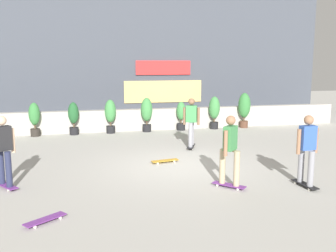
% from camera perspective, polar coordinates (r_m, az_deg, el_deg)
% --- Properties ---
extents(ground_plane, '(48.00, 48.00, 0.00)m').
position_cam_1_polar(ground_plane, '(10.81, 1.83, -6.00)').
color(ground_plane, '#B2AFA8').
extents(planter_wall, '(18.00, 0.40, 0.90)m').
position_cam_1_polar(planter_wall, '(16.47, -3.59, 0.98)').
color(planter_wall, '#B2ADA3').
rests_on(planter_wall, ground).
extents(building_backdrop, '(20.00, 2.08, 6.50)m').
position_cam_1_polar(building_backdrop, '(20.24, -5.60, 10.49)').
color(building_backdrop, '#424751').
rests_on(building_backdrop, ground).
extents(potted_plant_0, '(0.43, 0.43, 1.33)m').
position_cam_1_polar(potted_plant_0, '(15.85, -19.25, 1.20)').
color(potted_plant_0, '#2D2823').
rests_on(potted_plant_0, ground).
extents(potted_plant_1, '(0.42, 0.42, 1.31)m').
position_cam_1_polar(potted_plant_1, '(15.76, -13.88, 1.35)').
color(potted_plant_1, black).
rests_on(potted_plant_1, ground).
extents(potted_plant_2, '(0.45, 0.45, 1.38)m').
position_cam_1_polar(potted_plant_2, '(15.80, -8.57, 1.76)').
color(potted_plant_2, black).
rests_on(potted_plant_2, ground).
extents(potted_plant_3, '(0.48, 0.48, 1.43)m').
position_cam_1_polar(potted_plant_3, '(15.98, -3.19, 2.06)').
color(potted_plant_3, black).
rests_on(potted_plant_3, ground).
extents(potted_plant_4, '(0.38, 0.38, 1.23)m').
position_cam_1_polar(potted_plant_4, '(16.33, 1.95, 1.66)').
color(potted_plant_4, black).
rests_on(potted_plant_4, ground).
extents(potted_plant_5, '(0.47, 0.47, 1.42)m').
position_cam_1_polar(potted_plant_5, '(16.76, 6.91, 2.33)').
color(potted_plant_5, black).
rests_on(potted_plant_5, ground).
extents(potted_plant_6, '(0.53, 0.53, 1.54)m').
position_cam_1_polar(potted_plant_6, '(17.28, 11.29, 2.73)').
color(potted_plant_6, brown).
rests_on(potted_plant_6, ground).
extents(skater_far_right, '(0.69, 0.73, 1.70)m').
position_cam_1_polar(skater_far_right, '(8.90, 9.21, -3.27)').
color(skater_far_right, '#72338C').
rests_on(skater_far_right, ground).
extents(skater_far_left, '(0.52, 0.81, 1.70)m').
position_cam_1_polar(skater_far_left, '(12.87, 3.50, 0.79)').
color(skater_far_left, black).
rests_on(skater_far_left, ground).
extents(skater_mid_plaza, '(0.56, 0.81, 1.70)m').
position_cam_1_polar(skater_mid_plaza, '(9.40, 19.98, -3.05)').
color(skater_mid_plaza, black).
rests_on(skater_mid_plaza, ground).
extents(skater_foreground, '(0.63, 0.77, 1.70)m').
position_cam_1_polar(skater_foreground, '(9.51, -23.29, -3.10)').
color(skater_foreground, '#72338C').
rests_on(skater_foreground, ground).
extents(skateboard_near_camera, '(0.82, 0.33, 0.08)m').
position_cam_1_polar(skateboard_near_camera, '(11.16, -0.46, -5.17)').
color(skateboard_near_camera, '#BF8C26').
rests_on(skateboard_near_camera, ground).
extents(skateboard_aside, '(0.76, 0.64, 0.08)m').
position_cam_1_polar(skateboard_aside, '(7.51, -17.81, -13.10)').
color(skateboard_aside, '#72338C').
rests_on(skateboard_aside, ground).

